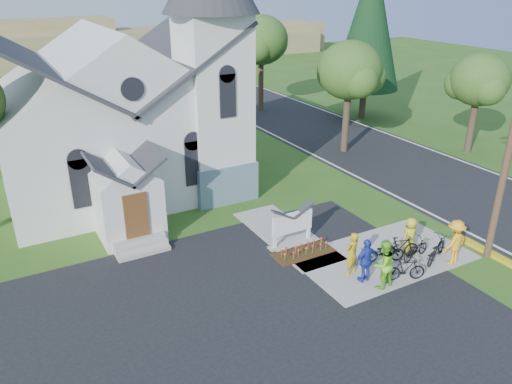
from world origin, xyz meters
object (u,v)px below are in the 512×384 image
cyclist_4 (410,236)px  bike_0 (385,252)px  bike_2 (436,250)px  bike_4 (416,249)px  bike_3 (400,247)px  cyclist_3 (455,242)px  bike_1 (405,269)px  church_sign (292,223)px  cyclist_0 (352,253)px  cyclist_2 (366,260)px  cyclist_1 (383,264)px

cyclist_4 → bike_0: bearing=-3.6°
bike_2 → bike_4: (-0.60, 0.50, -0.07)m
bike_3 → bike_2: bearing=-109.3°
cyclist_3 → bike_0: bearing=-37.3°
bike_1 → church_sign: bearing=49.5°
bike_2 → bike_3: bearing=28.2°
church_sign → bike_3: (3.19, -3.09, -0.50)m
bike_0 → cyclist_4: bearing=-67.8°
cyclist_3 → bike_3: size_ratio=1.17×
cyclist_0 → bike_1: size_ratio=1.14×
church_sign → bike_3: church_sign is taller
bike_2 → cyclist_4: 1.13m
cyclist_3 → cyclist_2: bearing=-16.3°
cyclist_1 → bike_4: bearing=-166.9°
cyclist_0 → bike_1: bearing=125.6°
bike_2 → cyclist_3: (0.44, -0.46, 0.44)m
bike_4 → bike_2: bearing=-142.2°
cyclist_0 → bike_3: cyclist_0 is taller
bike_0 → bike_4: (1.26, -0.43, -0.01)m
cyclist_3 → bike_2: bearing=-52.5°
cyclist_0 → bike_0: bearing=169.2°
church_sign → bike_0: church_sign is taller
bike_1 → cyclist_3: bearing=-67.1°
church_sign → bike_0: (2.45, -3.01, -0.55)m
church_sign → cyclist_1: cyclist_1 is taller
church_sign → bike_0: 3.92m
bike_3 → cyclist_3: bearing=-112.1°
bike_1 → bike_4: (1.50, 0.96, -0.04)m
cyclist_0 → bike_1: (1.48, -1.34, -0.41)m
cyclist_4 → cyclist_1: bearing=21.5°
cyclist_3 → bike_4: 1.50m
cyclist_0 → cyclist_4: size_ratio=1.10×
bike_4 → bike_0: bearing=59.1°
cyclist_0 → bike_4: 3.05m
bike_2 → bike_4: bike_2 is taller
cyclist_2 → bike_4: 2.90m
cyclist_1 → bike_1: bearing=169.1°
church_sign → cyclist_2: 3.81m
bike_0 → bike_1: size_ratio=1.06×
church_sign → cyclist_3: cyclist_3 is taller
cyclist_2 → bike_3: size_ratio=1.10×
bike_3 → bike_4: bike_3 is taller
cyclist_0 → bike_2: size_ratio=0.94×
bike_0 → church_sign: bearing=60.1°
bike_3 → bike_4: size_ratio=1.00×
cyclist_0 → bike_4: bearing=160.4°
church_sign → bike_2: 5.86m
cyclist_1 → bike_2: cyclist_1 is taller
cyclist_2 → bike_3: cyclist_2 is taller
cyclist_3 → cyclist_4: cyclist_3 is taller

